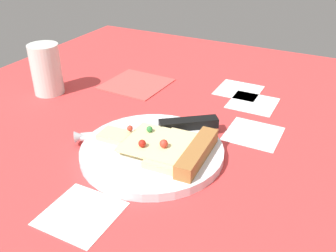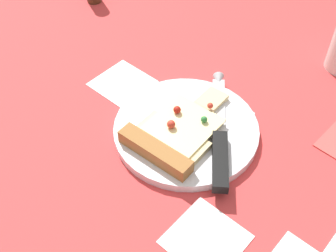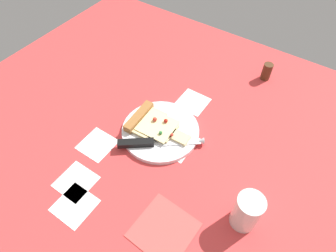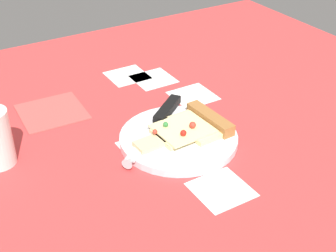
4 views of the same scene
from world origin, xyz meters
The scene contains 4 objects.
ground_plane centered at (0.01, -0.02, -1.50)cm, with size 118.83×118.83×3.00cm.
plate centered at (7.46, 2.11, 0.70)cm, with size 22.40×22.40×1.40cm, color silver.
pizza_slice centered at (4.87, 1.99, 2.20)cm, with size 17.78×12.12×2.58cm.
knife centered at (8.61, -3.37, 2.01)cm, with size 20.31×16.28×2.45cm.
Camera 2 is at (-28.11, -25.69, 50.30)cm, focal length 46.28 mm.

